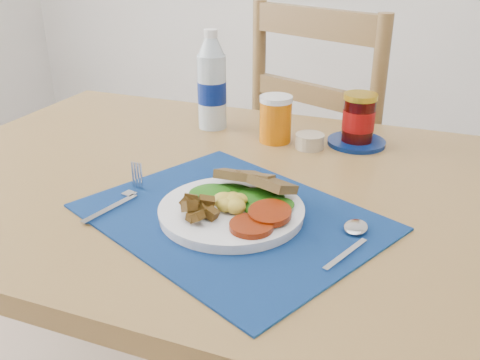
# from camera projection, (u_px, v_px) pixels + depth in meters

# --- Properties ---
(table) EXTENTS (1.40, 0.90, 0.75)m
(table) POSITION_uv_depth(u_px,v_px,m) (248.00, 220.00, 1.07)
(table) COLOR brown
(table) RESTS_ON ground
(chair_far) EXTENTS (0.59, 0.58, 1.24)m
(chair_far) POSITION_uv_depth(u_px,v_px,m) (334.00, 139.00, 1.64)
(chair_far) COLOR brown
(chair_far) RESTS_ON ground
(placemat) EXTENTS (0.59, 0.54, 0.00)m
(placemat) POSITION_uv_depth(u_px,v_px,m) (231.00, 217.00, 0.91)
(placemat) COLOR #040C32
(placemat) RESTS_ON table
(breakfast_plate) EXTENTS (0.24, 0.24, 0.06)m
(breakfast_plate) POSITION_uv_depth(u_px,v_px,m) (228.00, 207.00, 0.90)
(breakfast_plate) COLOR silver
(breakfast_plate) RESTS_ON placemat
(fork) EXTENTS (0.04, 0.18, 0.00)m
(fork) POSITION_uv_depth(u_px,v_px,m) (123.00, 199.00, 0.96)
(fork) COLOR #B2B5BA
(fork) RESTS_ON placemat
(spoon) EXTENTS (0.05, 0.16, 0.00)m
(spoon) POSITION_uv_depth(u_px,v_px,m) (352.00, 236.00, 0.84)
(spoon) COLOR #B2B5BA
(spoon) RESTS_ON placemat
(water_bottle) EXTENTS (0.07, 0.07, 0.24)m
(water_bottle) POSITION_uv_depth(u_px,v_px,m) (212.00, 86.00, 1.29)
(water_bottle) COLOR #ADBFCC
(water_bottle) RESTS_ON table
(juice_glass) EXTENTS (0.07, 0.07, 0.10)m
(juice_glass) POSITION_uv_depth(u_px,v_px,m) (275.00, 120.00, 1.22)
(juice_glass) COLOR #CA6205
(juice_glass) RESTS_ON table
(ramekin) EXTENTS (0.06, 0.06, 0.03)m
(ramekin) POSITION_uv_depth(u_px,v_px,m) (310.00, 141.00, 1.20)
(ramekin) COLOR tan
(ramekin) RESTS_ON table
(jam_on_saucer) EXTENTS (0.13, 0.13, 0.12)m
(jam_on_saucer) POSITION_uv_depth(u_px,v_px,m) (358.00, 122.00, 1.21)
(jam_on_saucer) COLOR #051A57
(jam_on_saucer) RESTS_ON table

